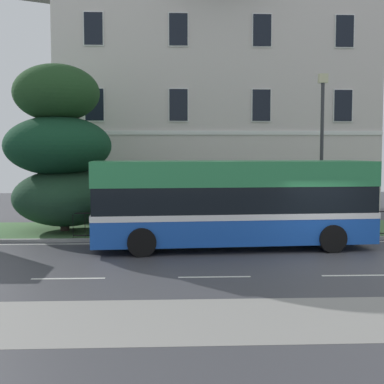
{
  "coord_description": "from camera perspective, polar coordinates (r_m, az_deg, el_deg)",
  "views": [
    {
      "loc": [
        -5.29,
        -16.21,
        3.47
      ],
      "look_at": [
        -4.34,
        4.32,
        1.88
      ],
      "focal_mm": 49.85,
      "sensor_mm": 36.0,
      "label": 1
    }
  ],
  "objects": [
    {
      "name": "iron_verge_railing",
      "position": [
        20.97,
        4.44,
        -3.4
      ],
      "size": [
        12.49,
        0.04,
        0.97
      ],
      "color": "black",
      "rests_on": "ground_plane"
    },
    {
      "name": "street_lamp_post",
      "position": [
        22.08,
        13.72,
        5.18
      ],
      "size": [
        0.36,
        0.24,
        6.41
      ],
      "color": "#333338",
      "rests_on": "ground_plane"
    },
    {
      "name": "evergreen_tree",
      "position": [
        22.87,
        -13.85,
        4.03
      ],
      "size": [
        4.7,
        4.65,
        6.92
      ],
      "color": "#423328",
      "rests_on": "ground_plane"
    },
    {
      "name": "georgian_townhouse",
      "position": [
        30.42,
        2.26,
        10.67
      ],
      "size": [
        16.54,
        8.2,
        13.27
      ],
      "color": "silver",
      "rests_on": "ground_plane"
    },
    {
      "name": "single_decker_bus",
      "position": [
        18.99,
        4.38,
        -1.12
      ],
      "size": [
        10.04,
        3.2,
        3.11
      ],
      "rotation": [
        0.0,
        0.0,
        0.07
      ],
      "color": "blue",
      "rests_on": "ground_plane"
    },
    {
      "name": "ground_plane",
      "position": [
        18.24,
        14.36,
        -6.74
      ],
      "size": [
        60.0,
        56.0,
        0.18
      ],
      "color": "#3F3F45"
    },
    {
      "name": "litter_bin",
      "position": [
        21.4,
        -9.57,
        -3.01
      ],
      "size": [
        0.51,
        0.51,
        1.2
      ],
      "color": "#4C4742",
      "rests_on": "ground_plane"
    }
  ]
}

